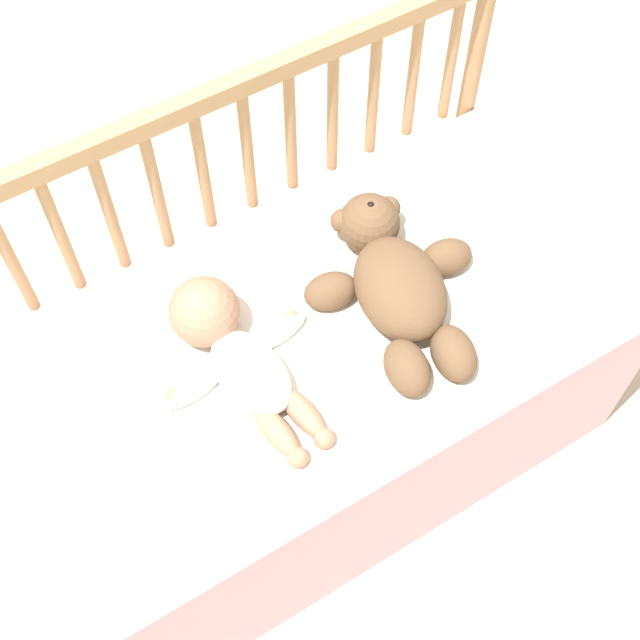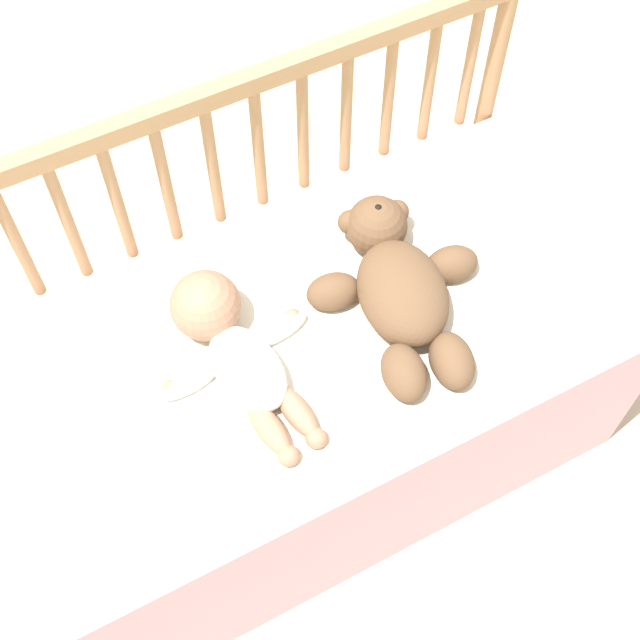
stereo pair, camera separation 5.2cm
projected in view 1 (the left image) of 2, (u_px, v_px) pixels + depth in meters
The scene contains 6 objects.
ground_plane at pixel (318, 444), 2.03m from camera, with size 12.00×12.00×0.00m, color #C6B293.
crib_mattress at pixel (318, 395), 1.82m from camera, with size 1.18×0.60×0.49m.
crib_rail at pixel (228, 181), 1.67m from camera, with size 1.18×0.04×0.83m.
blanket at pixel (329, 341), 1.60m from camera, with size 0.79×0.50×0.01m.
teddy_bear at pixel (396, 282), 1.61m from camera, with size 0.34×0.42×0.12m.
baby at pixel (234, 350), 1.54m from camera, with size 0.30×0.39×0.13m.
Camera 1 is at (-0.42, -0.70, 1.88)m, focal length 50.00 mm.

